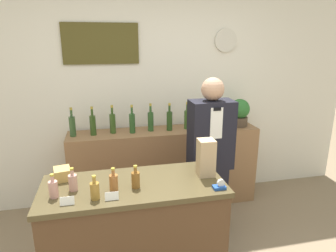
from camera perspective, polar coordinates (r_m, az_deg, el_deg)
The scene contains 24 objects.
back_wall at distance 3.58m, azimuth -3.41°, elevation 6.77°, with size 5.20×0.09×2.70m.
back_shelf at distance 3.61m, azimuth -0.59°, elevation -7.90°, with size 2.18×0.41×0.93m.
display_counter at distance 2.51m, azimuth -6.24°, elevation -20.12°, with size 1.35×0.60×0.91m.
shopkeeper at distance 2.95m, azimuth 7.96°, elevation -6.63°, with size 0.41×0.26×1.61m.
potted_plant at distance 3.68m, azimuth 13.47°, elevation 2.60°, with size 0.24×0.24×0.33m.
paper_bag at distance 2.35m, azimuth 7.24°, elevation -5.99°, with size 0.13×0.13×0.29m.
tape_dispenser at distance 2.21m, azimuth 9.83°, elevation -11.15°, with size 0.09×0.06×0.07m.
price_card_left at distance 2.09m, azimuth -18.66°, elevation -13.38°, with size 0.09×0.02×0.06m.
price_card_right at distance 2.07m, azimuth -10.65°, elevation -13.00°, with size 0.09×0.02×0.06m.
gift_box at distance 2.44m, azimuth -19.48°, elevation -8.58°, with size 0.14×0.16×0.09m.
counter_bottle_0 at distance 2.19m, azimuth -21.00°, elevation -11.06°, with size 0.06×0.06×0.17m.
counter_bottle_1 at distance 2.24m, azimuth -17.66°, elevation -10.11°, with size 0.06×0.06×0.17m.
counter_bottle_2 at distance 2.09m, azimuth -13.77°, elevation -11.79°, with size 0.06×0.06×0.17m.
counter_bottle_3 at distance 2.18m, azimuth -10.32°, elevation -10.44°, with size 0.06×0.06×0.17m.
counter_bottle_4 at distance 2.19m, azimuth -6.18°, elevation -10.05°, with size 0.06×0.06×0.17m.
shelf_bottle_0 at distance 3.36m, azimuth -17.75°, elevation 0.07°, with size 0.07×0.07×0.32m.
shelf_bottle_1 at distance 3.34m, azimuth -14.13°, elevation 0.28°, with size 0.07×0.07×0.32m.
shelf_bottle_2 at distance 3.37m, azimuth -10.50°, elevation 0.62°, with size 0.07×0.07×0.32m.
shelf_bottle_3 at distance 3.34m, azimuth -6.84°, elevation 0.68°, with size 0.07×0.07×0.32m.
shelf_bottle_4 at distance 3.40m, azimuth -3.32°, elevation 1.02°, with size 0.07×0.07×0.32m.
shelf_bottle_5 at distance 3.41m, azimuth 0.28°, elevation 1.11°, with size 0.07×0.07×0.32m.
shelf_bottle_6 at distance 3.48m, azimuth 3.63°, elevation 1.38°, with size 0.07×0.07×0.32m.
shelf_bottle_7 at distance 3.53m, azimuth 7.04°, elevation 1.48°, with size 0.07×0.07×0.32m.
shelf_bottle_8 at distance 3.61m, azimuth 10.19°, elevation 1.68°, with size 0.07×0.07×0.32m.
Camera 1 is at (-0.56, -1.49, 1.94)m, focal length 32.00 mm.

